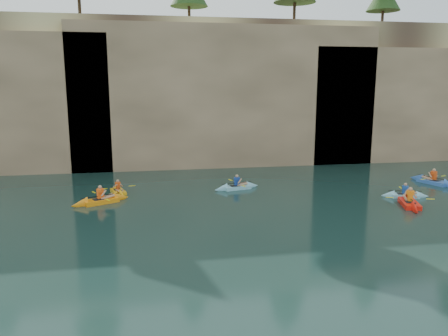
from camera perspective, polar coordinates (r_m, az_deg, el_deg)
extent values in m
plane|color=black|center=(14.27, 9.36, -16.73)|extent=(160.00, 160.00, 0.00)
cube|color=#CCBA7D|center=(42.10, -4.15, 10.17)|extent=(70.00, 16.00, 12.00)
cube|color=tan|center=(35.06, 0.43, 9.54)|extent=(24.00, 2.40, 11.40)
cube|color=black|center=(34.19, -9.32, 2.45)|extent=(3.50, 1.00, 3.20)
cube|color=black|center=(37.00, 12.92, 3.98)|extent=(5.00, 1.00, 4.50)
cube|color=orange|center=(25.44, -15.80, -4.13)|extent=(2.66, 1.88, 0.28)
cone|color=orange|center=(25.88, -13.29, -3.75)|extent=(1.16, 1.10, 0.77)
cone|color=orange|center=(25.05, -18.39, -4.52)|extent=(1.16, 1.10, 0.77)
cube|color=black|center=(25.36, -16.13, -3.94)|extent=(0.71, 0.68, 0.04)
cube|color=#FF5B15|center=(25.34, -15.85, -3.24)|extent=(0.41, 0.36, 0.51)
sphere|color=tan|center=(25.25, -15.89, -2.42)|extent=(0.22, 0.22, 0.22)
cylinder|color=black|center=(25.37, -15.83, -3.52)|extent=(2.04, 1.06, 0.04)
cube|color=#FFFA15|center=(26.31, -16.65, -3.05)|extent=(0.26, 0.41, 0.02)
cube|color=#FFFA15|center=(24.43, -14.94, -4.03)|extent=(0.26, 0.41, 0.02)
cube|color=#8CD2EA|center=(27.86, 22.53, -3.31)|extent=(2.21, 1.19, 0.24)
cone|color=#8CD2EA|center=(28.19, 24.46, -3.30)|extent=(0.89, 0.82, 0.65)
cone|color=#8CD2EA|center=(27.57, 20.57, -3.31)|extent=(0.89, 0.82, 0.65)
cube|color=black|center=(27.80, 22.25, -3.13)|extent=(0.63, 0.53, 0.04)
cube|color=#1C479C|center=(27.79, 22.59, -2.62)|extent=(0.34, 0.26, 0.44)
sphere|color=tan|center=(27.72, 22.63, -1.99)|extent=(0.18, 0.18, 0.18)
cylinder|color=black|center=(27.80, 22.57, -2.79)|extent=(1.88, 0.52, 0.04)
cube|color=#FFFA15|center=(28.61, 22.05, -2.38)|extent=(0.18, 0.43, 0.02)
cube|color=#FFFA15|center=(27.01, 23.13, -3.22)|extent=(0.18, 0.43, 0.02)
cube|color=red|center=(26.05, 23.06, -4.25)|extent=(1.67, 2.84, 0.29)
cone|color=red|center=(27.25, 22.43, -3.55)|extent=(1.06, 1.17, 0.78)
cone|color=red|center=(24.85, 23.74, -5.02)|extent=(1.06, 1.17, 0.78)
cube|color=black|center=(25.88, 23.15, -4.09)|extent=(0.64, 0.68, 0.04)
cube|color=orange|center=(25.95, 23.13, -3.36)|extent=(0.34, 0.41, 0.52)
sphere|color=tan|center=(25.86, 23.19, -2.55)|extent=(0.22, 0.22, 0.22)
cylinder|color=black|center=(25.98, 23.11, -3.65)|extent=(0.80, 2.20, 0.04)
cube|color=#FFFA15|center=(25.74, 20.81, -3.61)|extent=(0.42, 0.21, 0.02)
cube|color=#FFFA15|center=(26.26, 25.35, -3.68)|extent=(0.42, 0.21, 0.02)
cube|color=yellow|center=(27.42, -13.65, -2.99)|extent=(1.23, 2.12, 0.24)
cone|color=yellow|center=(26.53, -13.17, -3.44)|extent=(0.83, 0.87, 0.65)
cone|color=yellow|center=(28.32, -14.10, -2.56)|extent=(0.83, 0.87, 0.65)
cube|color=black|center=(27.54, -13.73, -2.74)|extent=(0.55, 0.64, 0.04)
cube|color=#DA4912|center=(27.34, -13.68, -2.30)|extent=(0.27, 0.34, 0.43)
sphere|color=tan|center=(27.27, -13.71, -1.66)|extent=(0.18, 0.18, 0.18)
cylinder|color=black|center=(27.36, -13.67, -2.46)|extent=(0.59, 1.84, 0.04)
cube|color=#FFFA15|center=(27.56, -11.94, -2.29)|extent=(0.43, 0.20, 0.02)
cube|color=#FFFA15|center=(27.19, -15.43, -2.63)|extent=(0.43, 0.20, 0.02)
cube|color=#82C3D9|center=(27.71, 1.69, -2.51)|extent=(2.48, 1.32, 0.26)
cone|color=#82C3D9|center=(28.21, 3.72, -2.28)|extent=(0.99, 0.90, 0.71)
cone|color=#82C3D9|center=(27.24, -0.42, -2.74)|extent=(0.99, 0.90, 0.71)
cube|color=black|center=(27.62, 1.41, -2.34)|extent=(0.65, 0.57, 0.04)
cube|color=navy|center=(27.62, 1.69, -1.75)|extent=(0.37, 0.28, 0.47)
sphere|color=tan|center=(27.55, 1.70, -1.06)|extent=(0.20, 0.20, 0.20)
cylinder|color=black|center=(27.65, 1.69, -1.96)|extent=(2.03, 0.57, 0.04)
cube|color=#FFFA15|center=(28.48, 0.84, -1.57)|extent=(0.19, 0.43, 0.02)
cube|color=#FFFA15|center=(26.82, 2.60, -2.37)|extent=(0.19, 0.43, 0.02)
cube|color=#3868C0|center=(32.36, 25.64, -1.61)|extent=(1.67, 2.89, 0.28)
cone|color=#3868C0|center=(33.11, 23.81, -1.19)|extent=(1.05, 1.18, 0.77)
cube|color=black|center=(32.25, 25.87, -1.46)|extent=(0.64, 0.68, 0.04)
cube|color=#F34C14|center=(32.28, 25.70, -0.89)|extent=(0.33, 0.41, 0.52)
sphere|color=tan|center=(32.21, 25.75, -0.25)|extent=(0.22, 0.22, 0.22)
cylinder|color=black|center=(32.31, 25.68, -1.12)|extent=(0.78, 2.17, 0.04)
cube|color=#FFFA15|center=(31.47, 24.58, -1.33)|extent=(0.42, 0.21, 0.02)
cube|color=#FFFA15|center=(33.15, 26.73, -0.92)|extent=(0.42, 0.21, 0.02)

